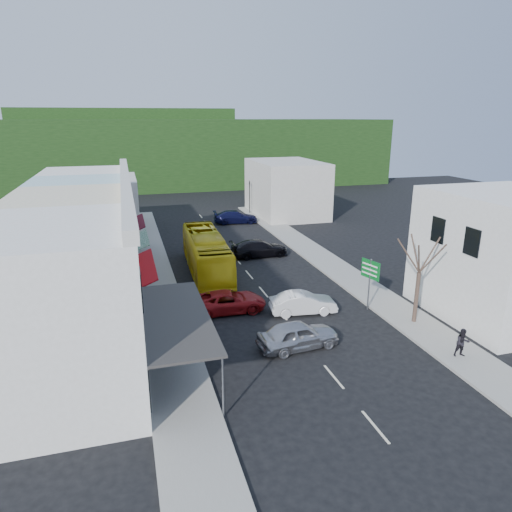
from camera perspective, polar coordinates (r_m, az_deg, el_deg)
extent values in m
plane|color=black|center=(30.36, 3.16, -7.16)|extent=(120.00, 120.00, 0.00)
cube|color=gray|center=(38.21, -12.58, -2.28)|extent=(3.00, 52.00, 0.15)
cube|color=gray|center=(41.69, 8.41, -0.42)|extent=(3.00, 52.00, 0.15)
cube|color=silver|center=(22.50, -23.24, -6.41)|extent=(7.00, 9.00, 8.00)
cube|color=#510D19|center=(22.66, -12.57, -7.83)|extent=(1.30, 7.65, 0.08)
cube|color=beige|center=(30.48, -21.51, -0.24)|extent=(7.00, 8.00, 8.00)
cube|color=#A90C13|center=(30.60, -13.69, -1.32)|extent=(1.30, 6.80, 0.08)
cube|color=#9CBFC5|center=(37.23, -20.66, 2.82)|extent=(7.00, 6.00, 8.00)
cube|color=#195926|center=(37.32, -14.25, 1.93)|extent=(1.30, 5.10, 0.08)
cube|color=silver|center=(43.56, -20.10, 4.81)|extent=(7.00, 7.00, 8.00)
cube|color=#510D19|center=(43.65, -14.61, 4.04)|extent=(1.30, 5.95, 0.08)
cube|color=silver|center=(32.84, 28.65, 0.02)|extent=(8.00, 9.00, 8.00)
cube|color=#B7B2A8|center=(54.02, -18.84, 6.03)|extent=(8.00, 10.00, 6.00)
cube|color=#B7B2A8|center=(60.33, 3.76, 8.44)|extent=(8.00, 12.00, 7.00)
cube|color=black|center=(90.83, -10.45, 12.65)|extent=(80.00, 24.00, 12.00)
cube|color=black|center=(96.16, -15.88, 14.91)|extent=(40.00, 16.00, 8.00)
imported|color=yellow|center=(37.90, -6.25, 0.23)|extent=(2.96, 11.69, 3.10)
imported|color=#B0AFB4|center=(25.88, 5.29, -9.98)|extent=(4.56, 2.23, 1.40)
imported|color=silver|center=(30.22, 5.91, -5.90)|extent=(4.58, 2.30, 1.40)
imported|color=maroon|center=(30.39, -3.54, -5.71)|extent=(4.63, 1.98, 1.40)
imported|color=black|center=(42.23, 0.42, 0.88)|extent=(4.56, 2.00, 1.40)
imported|color=black|center=(55.74, -2.57, 4.83)|extent=(4.64, 2.21, 1.40)
imported|color=black|center=(30.03, -13.48, -5.83)|extent=(0.56, 0.69, 1.70)
imported|color=black|center=(26.90, 24.43, -9.74)|extent=(0.77, 0.56, 1.70)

